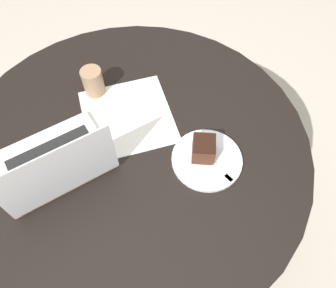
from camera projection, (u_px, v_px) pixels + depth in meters
The scene contains 8 objects.
ground_plane at pixel (145, 223), 1.66m from camera, with size 12.00×12.00×0.00m, color #B7AD9E.
dining_table at pixel (134, 162), 1.13m from camera, with size 1.12×1.12×0.76m.
paper_document at pixel (128, 116), 1.07m from camera, with size 0.33×0.32×0.00m.
plate at pixel (207, 159), 0.98m from camera, with size 0.21×0.21×0.01m.
cake_slice at pixel (204, 149), 0.96m from camera, with size 0.10×0.09×0.06m.
fork at pixel (216, 166), 0.96m from camera, with size 0.17×0.07×0.00m.
coffee_glass at pixel (93, 82), 1.09m from camera, with size 0.07×0.07×0.10m.
laptop at pixel (55, 163), 0.94m from camera, with size 0.28×0.34×0.22m.
Camera 1 is at (-0.56, 0.12, 1.61)m, focal length 35.00 mm.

